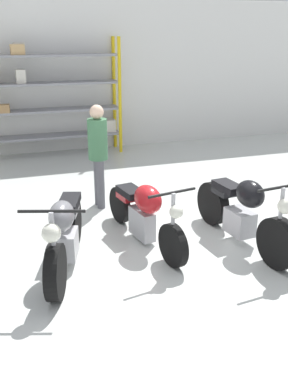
{
  "coord_description": "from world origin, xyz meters",
  "views": [
    {
      "loc": [
        -1.73,
        -4.93,
        2.77
      ],
      "look_at": [
        0.0,
        0.4,
        0.7
      ],
      "focal_mm": 40.0,
      "sensor_mm": 36.0,
      "label": 1
    }
  ],
  "objects_px": {
    "shelving_rack": "(51,96)",
    "motorcycle_grey": "(65,233)",
    "motorcycle_black": "(243,213)",
    "person_browsing": "(98,148)",
    "motorcycle_red": "(144,212)"
  },
  "relations": [
    {
      "from": "shelving_rack",
      "to": "motorcycle_grey",
      "type": "distance_m",
      "value": 5.64
    },
    {
      "from": "shelving_rack",
      "to": "motorcycle_black",
      "type": "relative_size",
      "value": 1.51
    },
    {
      "from": "motorcycle_black",
      "to": "person_browsing",
      "type": "distance_m",
      "value": 2.6
    },
    {
      "from": "person_browsing",
      "to": "shelving_rack",
      "type": "bearing_deg",
      "value": -87.16
    },
    {
      "from": "person_browsing",
      "to": "motorcycle_black",
      "type": "bearing_deg",
      "value": 126.54
    },
    {
      "from": "motorcycle_red",
      "to": "person_browsing",
      "type": "relative_size",
      "value": 1.22
    },
    {
      "from": "motorcycle_black",
      "to": "person_browsing",
      "type": "height_order",
      "value": "person_browsing"
    },
    {
      "from": "motorcycle_grey",
      "to": "person_browsing",
      "type": "xyz_separation_m",
      "value": [
        0.85,
        1.88,
        0.55
      ]
    },
    {
      "from": "motorcycle_black",
      "to": "person_browsing",
      "type": "relative_size",
      "value": 1.24
    },
    {
      "from": "motorcycle_grey",
      "to": "motorcycle_black",
      "type": "relative_size",
      "value": 0.91
    },
    {
      "from": "motorcycle_black",
      "to": "motorcycle_red",
      "type": "bearing_deg",
      "value": -116.4
    },
    {
      "from": "motorcycle_red",
      "to": "motorcycle_black",
      "type": "distance_m",
      "value": 1.37
    },
    {
      "from": "shelving_rack",
      "to": "motorcycle_black",
      "type": "distance_m",
      "value": 6.03
    },
    {
      "from": "motorcycle_grey",
      "to": "motorcycle_black",
      "type": "bearing_deg",
      "value": 105.01
    },
    {
      "from": "motorcycle_grey",
      "to": "person_browsing",
      "type": "height_order",
      "value": "person_browsing"
    }
  ]
}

